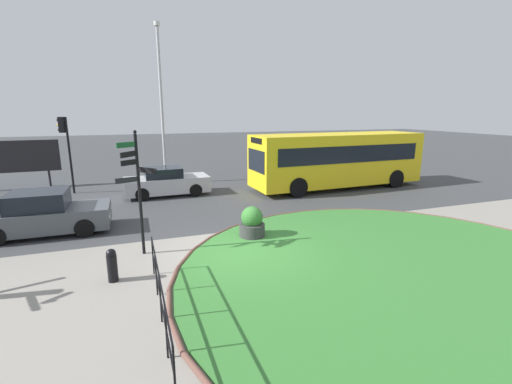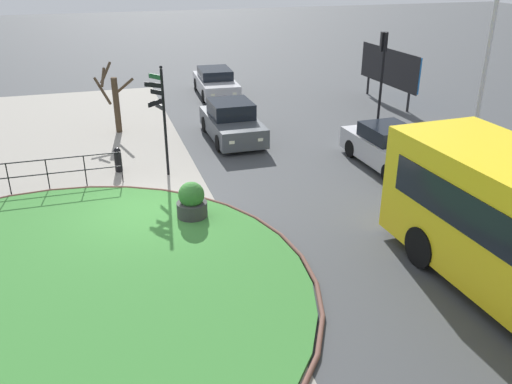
# 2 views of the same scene
# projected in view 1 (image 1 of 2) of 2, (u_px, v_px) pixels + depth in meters

# --- Properties ---
(ground) EXTENTS (120.00, 120.00, 0.00)m
(ground) POSITION_uv_depth(u_px,v_px,m) (241.00, 254.00, 10.51)
(ground) COLOR #3D3F42
(sidewalk_paving) EXTENTS (32.00, 8.02, 0.02)m
(sidewalk_paving) POSITION_uv_depth(u_px,v_px,m) (265.00, 284.00, 8.67)
(sidewalk_paving) COLOR gray
(sidewalk_paving) RESTS_ON ground
(grass_island) EXTENTS (11.95, 11.95, 0.10)m
(grass_island) POSITION_uv_depth(u_px,v_px,m) (407.00, 273.00, 9.15)
(grass_island) COLOR #387A33
(grass_island) RESTS_ON ground
(grass_kerb_ring) EXTENTS (12.26, 12.26, 0.11)m
(grass_kerb_ring) POSITION_uv_depth(u_px,v_px,m) (407.00, 273.00, 9.14)
(grass_kerb_ring) COLOR brown
(grass_kerb_ring) RESTS_ON ground
(signpost_directional) EXTENTS (1.11, 0.58, 3.68)m
(signpost_directional) POSITION_uv_depth(u_px,v_px,m) (137.00, 184.00, 9.94)
(signpost_directional) COLOR black
(signpost_directional) RESTS_ON ground
(bollard_foreground) EXTENTS (0.25, 0.25, 0.88)m
(bollard_foreground) POSITION_uv_depth(u_px,v_px,m) (112.00, 265.00, 8.71)
(bollard_foreground) COLOR black
(bollard_foreground) RESTS_ON ground
(railing_grass_edge) EXTENTS (0.07, 4.57, 1.06)m
(railing_grass_edge) POSITION_uv_depth(u_px,v_px,m) (160.00, 292.00, 6.95)
(railing_grass_edge) COLOR black
(railing_grass_edge) RESTS_ON ground
(bus_yellow) EXTENTS (9.80, 2.99, 2.99)m
(bus_yellow) POSITION_uv_depth(u_px,v_px,m) (337.00, 159.00, 19.32)
(bus_yellow) COLOR yellow
(bus_yellow) RESTS_ON ground
(car_far_lane) EXTENTS (4.17, 1.89, 1.51)m
(car_far_lane) POSITION_uv_depth(u_px,v_px,m) (45.00, 215.00, 12.14)
(car_far_lane) COLOR #474C51
(car_far_lane) RESTS_ON ground
(car_trailing) EXTENTS (4.21, 1.87, 1.43)m
(car_trailing) POSITION_uv_depth(u_px,v_px,m) (167.00, 182.00, 17.74)
(car_trailing) COLOR #B7B7BC
(car_trailing) RESTS_ON ground
(traffic_light_near) EXTENTS (0.48, 0.31, 3.91)m
(traffic_light_near) POSITION_uv_depth(u_px,v_px,m) (65.00, 138.00, 17.68)
(traffic_light_near) COLOR black
(traffic_light_near) RESTS_ON ground
(lamppost_tall) EXTENTS (0.32, 0.32, 8.93)m
(lamppost_tall) POSITION_uv_depth(u_px,v_px,m) (161.00, 101.00, 19.87)
(lamppost_tall) COLOR #B7B7BC
(lamppost_tall) RESTS_ON ground
(billboard_left) EXTENTS (5.04, 0.36, 2.65)m
(billboard_left) POSITION_uv_depth(u_px,v_px,m) (8.00, 157.00, 18.98)
(billboard_left) COLOR black
(billboard_left) RESTS_ON ground
(planter_near_signpost) EXTENTS (0.86, 0.86, 1.12)m
(planter_near_signpost) POSITION_uv_depth(u_px,v_px,m) (252.00, 224.00, 11.68)
(planter_near_signpost) COLOR #383838
(planter_near_signpost) RESTS_ON ground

